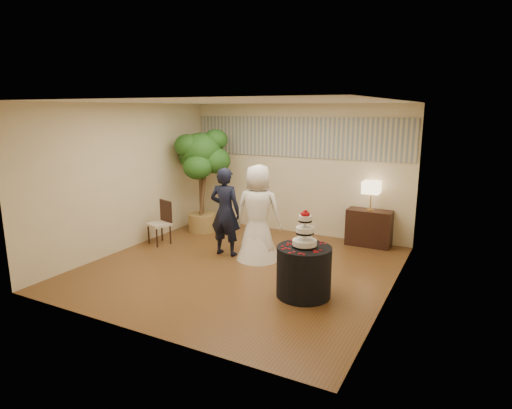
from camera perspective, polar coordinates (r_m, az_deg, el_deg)
The scene contains 15 objects.
floor at distance 7.50m, azimuth -2.12°, elevation -8.37°, with size 5.00×5.00×0.00m, color brown.
ceiling at distance 7.01m, azimuth -2.31°, elevation 13.54°, with size 5.00×5.00×0.00m, color white.
wall_back at distance 9.35m, azimuth 5.45°, elevation 4.65°, with size 5.00×0.06×2.80m, color beige.
wall_front at distance 5.16m, azimuth -16.15°, elevation -2.32°, with size 5.00×0.06×2.80m, color beige.
wall_left at distance 8.63m, azimuth -16.80°, elevation 3.50°, with size 0.06×5.00×2.80m, color beige.
wall_right at distance 6.29m, azimuth 17.98°, elevation 0.20°, with size 0.06×5.00×2.80m, color beige.
mural_border at distance 9.26m, azimuth 5.50°, elevation 8.93°, with size 4.90×0.02×0.85m, color #A1A394.
groom at distance 7.93m, azimuth -4.12°, elevation -0.98°, with size 0.60×0.40×1.65m, color black.
bride at distance 7.67m, azimuth 0.28°, elevation -1.07°, with size 0.85×0.79×1.74m, color white.
cake_table at distance 6.34m, azimuth 6.39°, elevation -8.87°, with size 0.80×0.80×0.75m, color black.
wedding_cake at distance 6.13m, azimuth 6.54°, elevation -3.21°, with size 0.35×0.35×0.55m, color white, non-canonical shape.
console at distance 8.85m, azimuth 14.83°, elevation -3.03°, with size 0.88×0.39×0.73m, color black.
table_lamp at distance 8.70m, azimuth 15.07°, elevation 1.13°, with size 0.32×0.32×0.58m, color beige, non-canonical shape.
ficus_tree at distance 9.47m, azimuth -7.33°, elevation 3.22°, with size 1.10×1.10×2.31m, color #23551A, non-canonical shape.
side_chair at distance 8.84m, azimuth -12.82°, elevation -2.41°, with size 0.41×0.43×0.88m, color black, non-canonical shape.
Camera 1 is at (3.49, -6.08, 2.68)m, focal length 30.00 mm.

